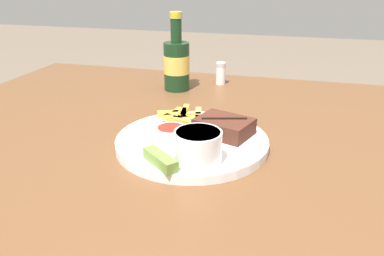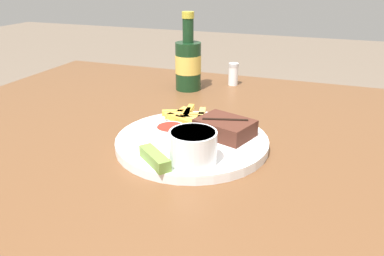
{
  "view_description": "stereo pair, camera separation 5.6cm",
  "coord_description": "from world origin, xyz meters",
  "px_view_note": "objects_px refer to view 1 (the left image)",
  "views": [
    {
      "loc": [
        0.17,
        -0.63,
        1.04
      ],
      "look_at": [
        0.0,
        0.0,
        0.76
      ],
      "focal_mm": 35.0,
      "sensor_mm": 36.0,
      "label": 1
    },
    {
      "loc": [
        0.23,
        -0.62,
        1.04
      ],
      "look_at": [
        0.0,
        0.0,
        0.76
      ],
      "focal_mm": 35.0,
      "sensor_mm": 36.0,
      "label": 2
    }
  ],
  "objects_px": {
    "steak_portion": "(224,126)",
    "knife_utensil": "(209,132)",
    "dinner_plate": "(192,142)",
    "fork_utensil": "(168,125)",
    "salt_shaker": "(221,73)",
    "coleslaw_cup": "(198,145)",
    "pickle_spear": "(160,160)",
    "beer_bottle": "(177,63)",
    "dipping_sauce_cup": "(171,133)"
  },
  "relations": [
    {
      "from": "dipping_sauce_cup",
      "to": "pickle_spear",
      "type": "relative_size",
      "value": 0.77
    },
    {
      "from": "coleslaw_cup",
      "to": "steak_portion",
      "type": "bearing_deg",
      "value": 80.25
    },
    {
      "from": "steak_portion",
      "to": "knife_utensil",
      "type": "height_order",
      "value": "steak_portion"
    },
    {
      "from": "pickle_spear",
      "to": "beer_bottle",
      "type": "height_order",
      "value": "beer_bottle"
    },
    {
      "from": "dinner_plate",
      "to": "pickle_spear",
      "type": "height_order",
      "value": "pickle_spear"
    },
    {
      "from": "knife_utensil",
      "to": "steak_portion",
      "type": "bearing_deg",
      "value": -53.17
    },
    {
      "from": "dinner_plate",
      "to": "steak_portion",
      "type": "distance_m",
      "value": 0.07
    },
    {
      "from": "coleslaw_cup",
      "to": "salt_shaker",
      "type": "height_order",
      "value": "coleslaw_cup"
    },
    {
      "from": "steak_portion",
      "to": "salt_shaker",
      "type": "distance_m",
      "value": 0.41
    },
    {
      "from": "dinner_plate",
      "to": "dipping_sauce_cup",
      "type": "relative_size",
      "value": 5.11
    },
    {
      "from": "dinner_plate",
      "to": "coleslaw_cup",
      "type": "bearing_deg",
      "value": -68.77
    },
    {
      "from": "dinner_plate",
      "to": "fork_utensil",
      "type": "height_order",
      "value": "fork_utensil"
    },
    {
      "from": "steak_portion",
      "to": "knife_utensil",
      "type": "bearing_deg",
      "value": -167.46
    },
    {
      "from": "steak_portion",
      "to": "fork_utensil",
      "type": "bearing_deg",
      "value": 175.03
    },
    {
      "from": "coleslaw_cup",
      "to": "pickle_spear",
      "type": "relative_size",
      "value": 1.08
    },
    {
      "from": "steak_portion",
      "to": "knife_utensil",
      "type": "relative_size",
      "value": 0.78
    },
    {
      "from": "pickle_spear",
      "to": "fork_utensil",
      "type": "height_order",
      "value": "pickle_spear"
    },
    {
      "from": "pickle_spear",
      "to": "salt_shaker",
      "type": "distance_m",
      "value": 0.56
    },
    {
      "from": "fork_utensil",
      "to": "pickle_spear",
      "type": "bearing_deg",
      "value": -41.49
    },
    {
      "from": "fork_utensil",
      "to": "coleslaw_cup",
      "type": "bearing_deg",
      "value": -19.4
    },
    {
      "from": "knife_utensil",
      "to": "beer_bottle",
      "type": "bearing_deg",
      "value": 51.56
    },
    {
      "from": "steak_portion",
      "to": "dipping_sauce_cup",
      "type": "relative_size",
      "value": 2.13
    },
    {
      "from": "dinner_plate",
      "to": "steak_portion",
      "type": "relative_size",
      "value": 2.4
    },
    {
      "from": "beer_bottle",
      "to": "salt_shaker",
      "type": "relative_size",
      "value": 3.29
    },
    {
      "from": "dinner_plate",
      "to": "pickle_spear",
      "type": "distance_m",
      "value": 0.12
    },
    {
      "from": "pickle_spear",
      "to": "salt_shaker",
      "type": "relative_size",
      "value": 1.15
    },
    {
      "from": "dinner_plate",
      "to": "beer_bottle",
      "type": "xyz_separation_m",
      "value": [
        -0.14,
        0.35,
        0.07
      ]
    },
    {
      "from": "fork_utensil",
      "to": "beer_bottle",
      "type": "height_order",
      "value": "beer_bottle"
    },
    {
      "from": "fork_utensil",
      "to": "steak_portion",
      "type": "bearing_deg",
      "value": 29.01
    },
    {
      "from": "dinner_plate",
      "to": "fork_utensil",
      "type": "xyz_separation_m",
      "value": [
        -0.06,
        0.04,
        0.01
      ]
    },
    {
      "from": "fork_utensil",
      "to": "knife_utensil",
      "type": "bearing_deg",
      "value": 23.39
    },
    {
      "from": "pickle_spear",
      "to": "knife_utensil",
      "type": "bearing_deg",
      "value": 71.64
    },
    {
      "from": "coleslaw_cup",
      "to": "fork_utensil",
      "type": "xyz_separation_m",
      "value": [
        -0.1,
        0.13,
        -0.03
      ]
    },
    {
      "from": "salt_shaker",
      "to": "beer_bottle",
      "type": "bearing_deg",
      "value": -141.71
    },
    {
      "from": "beer_bottle",
      "to": "salt_shaker",
      "type": "xyz_separation_m",
      "value": [
        0.11,
        0.09,
        -0.04
      ]
    },
    {
      "from": "dinner_plate",
      "to": "dipping_sauce_cup",
      "type": "xyz_separation_m",
      "value": [
        -0.03,
        -0.02,
        0.02
      ]
    },
    {
      "from": "dinner_plate",
      "to": "fork_utensil",
      "type": "bearing_deg",
      "value": 146.02
    },
    {
      "from": "dipping_sauce_cup",
      "to": "salt_shaker",
      "type": "xyz_separation_m",
      "value": [
        0.0,
        0.46,
        -0.0
      ]
    },
    {
      "from": "dinner_plate",
      "to": "fork_utensil",
      "type": "relative_size",
      "value": 2.49
    },
    {
      "from": "fork_utensil",
      "to": "knife_utensil",
      "type": "height_order",
      "value": "knife_utensil"
    },
    {
      "from": "dipping_sauce_cup",
      "to": "beer_bottle",
      "type": "bearing_deg",
      "value": 105.84
    },
    {
      "from": "pickle_spear",
      "to": "beer_bottle",
      "type": "xyz_separation_m",
      "value": [
        -0.12,
        0.47,
        0.05
      ]
    },
    {
      "from": "dinner_plate",
      "to": "knife_utensil",
      "type": "relative_size",
      "value": 1.86
    },
    {
      "from": "pickle_spear",
      "to": "knife_utensil",
      "type": "xyz_separation_m",
      "value": [
        0.05,
        0.15,
        -0.01
      ]
    },
    {
      "from": "dipping_sauce_cup",
      "to": "knife_utensil",
      "type": "relative_size",
      "value": 0.37
    },
    {
      "from": "beer_bottle",
      "to": "steak_portion",
      "type": "bearing_deg",
      "value": -58.27
    },
    {
      "from": "dipping_sauce_cup",
      "to": "beer_bottle",
      "type": "xyz_separation_m",
      "value": [
        -0.11,
        0.38,
        0.04
      ]
    },
    {
      "from": "knife_utensil",
      "to": "dipping_sauce_cup",
      "type": "bearing_deg",
      "value": 154.04
    },
    {
      "from": "fork_utensil",
      "to": "knife_utensil",
      "type": "distance_m",
      "value": 0.09
    },
    {
      "from": "coleslaw_cup",
      "to": "pickle_spear",
      "type": "distance_m",
      "value": 0.07
    }
  ]
}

